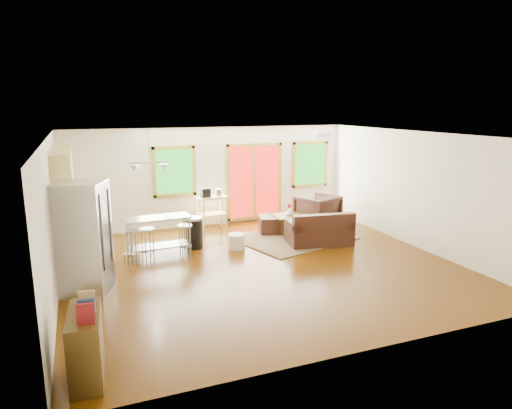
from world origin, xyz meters
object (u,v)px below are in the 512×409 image
object	(u,v)px
loveseat	(319,231)
refrigerator	(84,239)
island	(159,229)
ottoman	(272,225)
armchair	(317,210)
kitchen_cart	(211,201)
coffee_table	(296,217)
rug	(294,238)

from	to	relation	value
loveseat	refrigerator	xyz separation A→B (m)	(-5.08, -1.00, 0.66)
island	ottoman	bearing A→B (deg)	14.97
loveseat	refrigerator	bearing A→B (deg)	-160.12
armchair	island	bearing A→B (deg)	-9.24
loveseat	kitchen_cart	world-z (taller)	kitchen_cart
coffee_table	armchair	distance (m)	0.72
rug	island	distance (m)	3.29
armchair	refrigerator	world-z (taller)	refrigerator
coffee_table	island	world-z (taller)	island
armchair	ottoman	size ratio (longest dim) A/B	1.51
coffee_table	armchair	world-z (taller)	armchair
rug	kitchen_cart	bearing A→B (deg)	136.06
coffee_table	island	bearing A→B (deg)	-169.56
rug	island	xyz separation A→B (m)	(-3.23, -0.09, 0.58)
rug	armchair	world-z (taller)	armchair
rug	loveseat	xyz separation A→B (m)	(0.36, -0.58, 0.29)
island	kitchen_cart	distance (m)	2.31
armchair	ottoman	bearing A→B (deg)	-18.86
loveseat	refrigerator	world-z (taller)	refrigerator
coffee_table	ottoman	distance (m)	0.63
loveseat	armchair	size ratio (longest dim) A/B	1.62
coffee_table	island	distance (m)	3.62
refrigerator	ottoman	bearing A→B (deg)	47.02
armchair	ottoman	world-z (taller)	armchair
loveseat	island	world-z (taller)	island
island	armchair	bearing A→B (deg)	10.95
loveseat	kitchen_cart	xyz separation A→B (m)	(-1.97, 2.13, 0.44)
island	kitchen_cart	world-z (taller)	kitchen_cart
refrigerator	armchair	bearing A→B (deg)	41.81
kitchen_cart	loveseat	bearing A→B (deg)	-47.25
loveseat	refrigerator	size ratio (longest dim) A/B	0.81
island	refrigerator	bearing A→B (deg)	-134.84
loveseat	ottoman	world-z (taller)	loveseat
loveseat	armchair	bearing A→B (deg)	72.19
rug	island	size ratio (longest dim) A/B	1.83
kitchen_cart	rug	bearing A→B (deg)	-43.94
rug	coffee_table	xyz separation A→B (m)	(0.32, 0.57, 0.37)
ottoman	kitchen_cart	xyz separation A→B (m)	(-1.34, 0.84, 0.54)
ottoman	island	bearing A→B (deg)	-165.03
island	loveseat	bearing A→B (deg)	-7.80
rug	refrigerator	xyz separation A→B (m)	(-4.72, -1.58, 0.95)
ottoman	kitchen_cart	size ratio (longest dim) A/B	0.58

